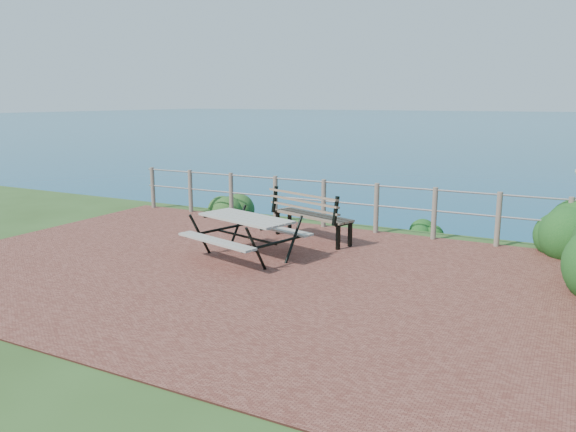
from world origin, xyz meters
The scene contains 8 objects.
ground centered at (0.00, 0.00, 0.00)m, with size 10.00×7.00×0.12m, color brown.
ocean centered at (0.00, 200.00, 0.00)m, with size 1200.00×1200.00×0.00m, color #157282.
safety_railing centered at (0.00, 3.35, 0.57)m, with size 9.40×0.10×1.00m.
picnic_table centered at (-0.17, 0.57, 0.45)m, with size 1.79×1.41×0.70m.
park_bench centered at (0.29, 2.20, 0.64)m, with size 1.77×0.97×0.97m.
shrub_right_edge centered at (4.67, 3.52, 0.00)m, with size 1.23×1.23×1.75m, color #154618.
shrub_lip_west centered at (-2.84, 4.14, 0.00)m, with size 0.82×0.82×0.59m, color #1F4F1D.
shrub_lip_east centered at (1.90, 4.18, 0.00)m, with size 0.67×0.67×0.37m, color #154618.
Camera 1 is at (4.70, -7.17, 2.63)m, focal length 35.00 mm.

